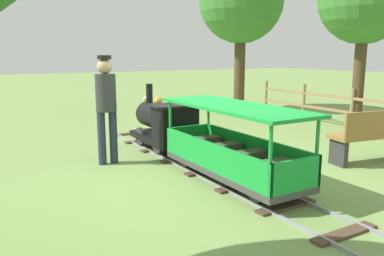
# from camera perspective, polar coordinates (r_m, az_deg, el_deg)

# --- Properties ---
(ground_plane) EXTENTS (60.00, 60.00, 0.00)m
(ground_plane) POSITION_cam_1_polar(r_m,az_deg,el_deg) (5.63, 2.01, -6.15)
(ground_plane) COLOR #75934C
(track) EXTENTS (0.76, 6.05, 0.04)m
(track) POSITION_cam_1_polar(r_m,az_deg,el_deg) (5.84, 0.56, -5.32)
(track) COLOR gray
(track) RESTS_ON ground_plane
(locomotive) EXTENTS (0.72, 1.44, 1.07)m
(locomotive) POSITION_cam_1_polar(r_m,az_deg,el_deg) (6.62, -4.05, 0.71)
(locomotive) COLOR black
(locomotive) RESTS_ON ground_plane
(passenger_car) EXTENTS (0.82, 2.35, 0.97)m
(passenger_car) POSITION_cam_1_polar(r_m,az_deg,el_deg) (5.02, 5.91, -3.31)
(passenger_car) COLOR #3F3F3F
(passenger_car) RESTS_ON ground_plane
(conductor_person) EXTENTS (0.30, 0.30, 1.62)m
(conductor_person) POSITION_cam_1_polar(r_m,az_deg,el_deg) (5.90, -12.46, 3.89)
(conductor_person) COLOR #282D47
(conductor_person) RESTS_ON ground_plane
(park_bench) EXTENTS (1.35, 0.60, 0.82)m
(park_bench) POSITION_cam_1_polar(r_m,az_deg,el_deg) (6.50, 24.81, -1.07)
(park_bench) COLOR olive
(park_bench) RESTS_ON ground_plane
(oak_tree_distant) EXTENTS (2.40, 2.40, 4.33)m
(oak_tree_distant) POSITION_cam_1_polar(r_m,az_deg,el_deg) (11.66, 7.19, 17.89)
(oak_tree_distant) COLOR #4C3823
(oak_tree_distant) RESTS_ON ground_plane
(fence_section) EXTENTS (0.08, 7.13, 0.90)m
(fence_section) POSITION_cam_1_polar(r_m,az_deg,el_deg) (8.85, 25.98, 2.21)
(fence_section) COLOR #93754C
(fence_section) RESTS_ON ground_plane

